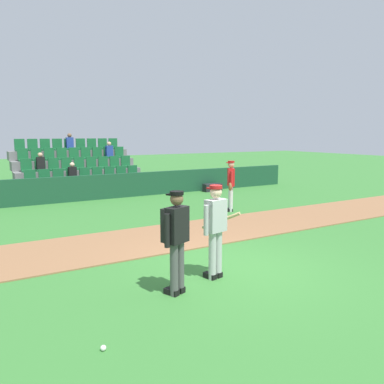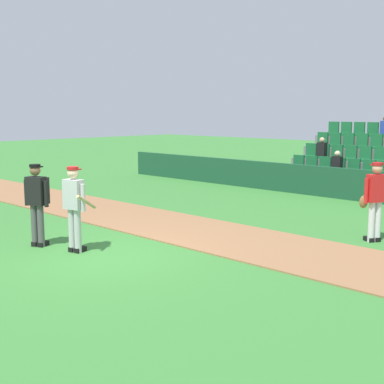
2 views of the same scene
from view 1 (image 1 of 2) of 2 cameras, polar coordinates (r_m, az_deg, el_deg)
name	(u,v)px [view 1 (image 1 of 2)]	position (r m, az deg, el deg)	size (l,w,h in m)	color
ground_plane	(233,269)	(8.04, 5.94, -11.05)	(80.00, 80.00, 0.00)	#387A33
infield_dirt_path	(169,237)	(10.32, -3.40, -6.51)	(28.00, 2.58, 0.03)	#936642
dugout_fence	(93,188)	(16.41, -14.27, 0.64)	(20.00, 0.16, 1.02)	#19472D
stadium_bleachers	(78,177)	(18.59, -16.32, 2.15)	(5.55, 3.80, 2.70)	slate
batter_grey_jersey	(216,228)	(7.25, 3.45, -5.23)	(0.74, 0.72, 1.76)	#B2B2B2
umpire_home_plate	(176,236)	(6.53, -2.36, -6.48)	(0.55, 0.42, 1.76)	#4C4C4C
runner_red_jersey	(231,184)	(13.58, 5.66, 1.17)	(0.48, 0.58, 1.76)	silver
baseball	(103,348)	(5.37, -12.81, -21.29)	(0.07, 0.07, 0.07)	white
equipment_bag	(212,187)	(18.39, 2.99, 0.67)	(0.90, 0.36, 0.36)	#232328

